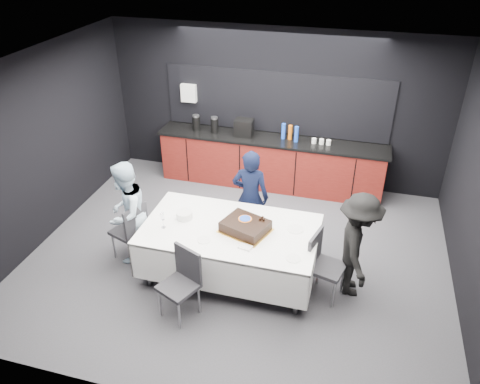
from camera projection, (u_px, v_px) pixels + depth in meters
name	position (u px, v px, depth m)	size (l,w,h in m)	color
ground	(238.00, 256.00, 6.92)	(6.00, 6.00, 0.00)	#434348
room_shell	(238.00, 142.00, 5.96)	(6.04, 5.04, 2.82)	white
kitchenette	(270.00, 158.00, 8.47)	(4.10, 0.64, 2.05)	#5B120E
party_table	(230.00, 237.00, 6.26)	(2.32, 1.32, 0.78)	#99999E
cake_assembly	(245.00, 226.00, 6.10)	(0.73, 0.66, 0.18)	gold
plate_stack	(184.00, 215.00, 6.36)	(0.22, 0.22, 0.10)	white
loose_plate_near	(204.00, 240.00, 5.96)	(0.18, 0.18, 0.01)	white
loose_plate_right_a	(295.00, 229.00, 6.16)	(0.22, 0.22, 0.01)	white
loose_plate_right_b	(293.00, 258.00, 5.64)	(0.18, 0.18, 0.01)	white
loose_plate_far	(234.00, 215.00, 6.46)	(0.20, 0.20, 0.01)	white
fork_pile	(245.00, 247.00, 5.81)	(0.17, 0.10, 0.03)	white
champagne_flute	(162.00, 217.00, 6.12)	(0.06, 0.06, 0.22)	white
chair_left	(132.00, 228.00, 6.61)	(0.54, 0.54, 0.92)	#29292D
chair_right	(322.00, 261.00, 5.99)	(0.51, 0.51, 0.92)	#29292D
chair_near	(183.00, 278.00, 5.70)	(0.55, 0.55, 0.92)	#29292D
person_center	(250.00, 197.00, 6.91)	(0.55, 0.36, 1.51)	black
person_left	(126.00, 213.00, 6.54)	(0.74, 0.58, 1.52)	silver
person_right	(357.00, 246.00, 5.93)	(0.95, 0.55, 1.47)	black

